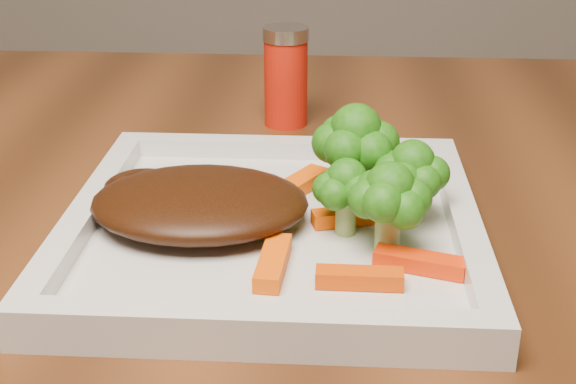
{
  "coord_description": "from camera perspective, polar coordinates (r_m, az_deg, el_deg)",
  "views": [
    {
      "loc": [
        -0.0,
        -0.47,
        1.0
      ],
      "look_at": [
        -0.03,
        0.01,
        0.79
      ],
      "focal_mm": 50.0,
      "sensor_mm": 36.0,
      "label": 1
    }
  ],
  "objects": [
    {
      "name": "plate",
      "position": [
        0.54,
        -1.06,
        -2.97
      ],
      "size": [
        0.27,
        0.27,
        0.01
      ],
      "primitive_type": "cube",
      "color": "silver",
      "rests_on": "dining_table"
    },
    {
      "name": "steak",
      "position": [
        0.54,
        -6.29,
        -0.76
      ],
      "size": [
        0.15,
        0.11,
        0.03
      ],
      "primitive_type": "ellipsoid",
      "rotation": [
        0.0,
        0.0,
        0.01
      ],
      "color": "#3A1908",
      "rests_on": "plate"
    },
    {
      "name": "broccoli_0",
      "position": [
        0.56,
        4.79,
        2.66
      ],
      "size": [
        0.09,
        0.09,
        0.07
      ],
      "primitive_type": null,
      "rotation": [
        0.0,
        0.0,
        0.33
      ],
      "color": "#2F5D0F",
      "rests_on": "plate"
    },
    {
      "name": "broccoli_1",
      "position": [
        0.53,
        8.78,
        0.99
      ],
      "size": [
        0.06,
        0.06,
        0.06
      ],
      "primitive_type": null,
      "rotation": [
        0.0,
        0.0,
        -0.18
      ],
      "color": "#297814",
      "rests_on": "plate"
    },
    {
      "name": "broccoli_2",
      "position": [
        0.49,
        7.18,
        -1.27
      ],
      "size": [
        0.06,
        0.06,
        0.06
      ],
      "primitive_type": null,
      "rotation": [
        0.0,
        0.0,
        -0.13
      ],
      "color": "#1A7713",
      "rests_on": "plate"
    },
    {
      "name": "broccoli_3",
      "position": [
        0.51,
        4.18,
        0.16
      ],
      "size": [
        0.06,
        0.06,
        0.06
      ],
      "primitive_type": null,
      "rotation": [
        0.0,
        0.0,
        0.2
      ],
      "color": "#277213",
      "rests_on": "plate"
    },
    {
      "name": "carrot_0",
      "position": [
        0.47,
        5.09,
        -6.1
      ],
      "size": [
        0.05,
        0.01,
        0.01
      ],
      "primitive_type": "cube",
      "rotation": [
        0.0,
        0.0,
        -0.01
      ],
      "color": "#DF4103",
      "rests_on": "plate"
    },
    {
      "name": "carrot_1",
      "position": [
        0.49,
        9.36,
        -4.94
      ],
      "size": [
        0.06,
        0.03,
        0.01
      ],
      "primitive_type": "cube",
      "rotation": [
        0.0,
        0.0,
        -0.3
      ],
      "color": "#EE2F03",
      "rests_on": "plate"
    },
    {
      "name": "carrot_2",
      "position": [
        0.48,
        -1.07,
        -5.02
      ],
      "size": [
        0.02,
        0.06,
        0.01
      ],
      "primitive_type": "cube",
      "rotation": [
        0.0,
        0.0,
        1.5
      ],
      "color": "#FA5404",
      "rests_on": "plate"
    },
    {
      "name": "carrot_4",
      "position": [
        0.58,
        0.67,
        0.48
      ],
      "size": [
        0.05,
        0.06,
        0.01
      ],
      "primitive_type": "cube",
      "rotation": [
        0.0,
        0.0,
        1.02
      ],
      "color": "#FD5604",
      "rests_on": "plate"
    },
    {
      "name": "carrot_6",
      "position": [
        0.54,
        4.42,
        -1.73
      ],
      "size": [
        0.05,
        0.03,
        0.01
      ],
      "primitive_type": "cube",
      "rotation": [
        0.0,
        0.0,
        0.27
      ],
      "color": "#FA5204",
      "rests_on": "plate"
    },
    {
      "name": "spice_shaker",
      "position": [
        0.74,
        -0.16,
        8.2
      ],
      "size": [
        0.05,
        0.05,
        0.09
      ],
      "primitive_type": "cylinder",
      "rotation": [
        0.0,
        0.0,
        0.29
      ],
      "color": "red",
      "rests_on": "dining_table"
    }
  ]
}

